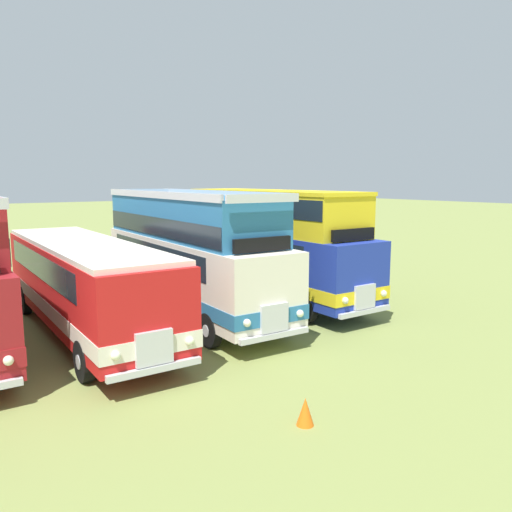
# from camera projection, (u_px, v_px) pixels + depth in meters

# --- Properties ---
(ground_plane) EXTENTS (200.00, 200.00, 0.00)m
(ground_plane) POSITION_uv_depth(u_px,v_px,m) (87.00, 334.00, 16.37)
(ground_plane) COLOR olive
(bus_third_in_row) EXTENTS (2.80, 11.32, 2.99)m
(bus_third_in_row) POSITION_uv_depth(u_px,v_px,m) (84.00, 280.00, 16.17)
(bus_third_in_row) COLOR red
(bus_third_in_row) RESTS_ON ground
(bus_fourth_in_row) EXTENTS (2.94, 10.68, 4.52)m
(bus_fourth_in_row) POSITION_uv_depth(u_px,v_px,m) (189.00, 251.00, 18.42)
(bus_fourth_in_row) COLOR silver
(bus_fourth_in_row) RESTS_ON ground
(bus_fifth_in_row) EXTENTS (2.69, 10.17, 4.49)m
(bus_fifth_in_row) POSITION_uv_depth(u_px,v_px,m) (272.00, 240.00, 20.72)
(bus_fifth_in_row) COLOR #1E339E
(bus_fifth_in_row) RESTS_ON ground
(cone_near_end) EXTENTS (0.36, 0.36, 0.58)m
(cone_near_end) POSITION_uv_depth(u_px,v_px,m) (305.00, 412.00, 10.24)
(cone_near_end) COLOR orange
(cone_near_end) RESTS_ON ground
(rope_fence_line) EXTENTS (21.54, 0.08, 1.05)m
(rope_fence_line) POSITION_uv_depth(u_px,v_px,m) (23.00, 269.00, 24.12)
(rope_fence_line) COLOR #8C704C
(rope_fence_line) RESTS_ON ground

